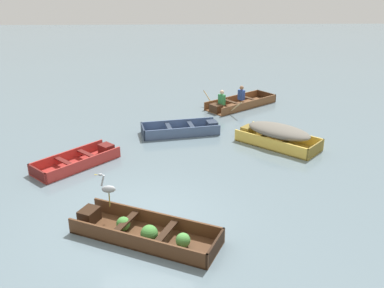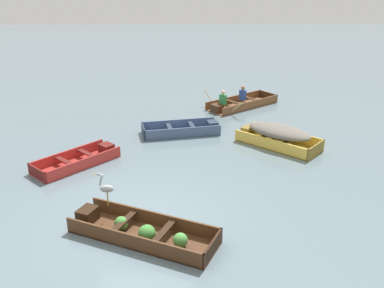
{
  "view_description": "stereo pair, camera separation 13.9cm",
  "coord_description": "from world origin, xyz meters",
  "px_view_note": "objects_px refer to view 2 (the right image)",
  "views": [
    {
      "loc": [
        0.91,
        -8.67,
        5.51
      ],
      "look_at": [
        1.33,
        4.02,
        0.35
      ],
      "focal_mm": 40.0,
      "sensor_mm": 36.0,
      "label": 1
    },
    {
      "loc": [
        1.05,
        -8.67,
        5.51
      ],
      "look_at": [
        1.33,
        4.02,
        0.35
      ],
      "focal_mm": 40.0,
      "sensor_mm": 36.0,
      "label": 2
    }
  ],
  "objects_px": {
    "skiff_yellow_mid_moored": "(278,134)",
    "rowboat_wooden_brown_with_crew": "(239,103)",
    "heron_on_dinghy": "(106,188)",
    "skiff_red_far_moored": "(80,160)",
    "dinghy_dark_varnish_foreground": "(140,231)",
    "skiff_slate_blue_near_moored": "(184,130)"
  },
  "relations": [
    {
      "from": "heron_on_dinghy",
      "to": "skiff_red_far_moored",
      "type": "bearing_deg",
      "value": 113.06
    },
    {
      "from": "dinghy_dark_varnish_foreground",
      "to": "rowboat_wooden_brown_with_crew",
      "type": "xyz_separation_m",
      "value": [
        3.4,
        9.72,
        0.03
      ]
    },
    {
      "from": "dinghy_dark_varnish_foreground",
      "to": "skiff_yellow_mid_moored",
      "type": "bearing_deg",
      "value": 51.91
    },
    {
      "from": "skiff_red_far_moored",
      "to": "rowboat_wooden_brown_with_crew",
      "type": "xyz_separation_m",
      "value": [
        5.61,
        5.76,
        0.06
      ]
    },
    {
      "from": "skiff_slate_blue_near_moored",
      "to": "rowboat_wooden_brown_with_crew",
      "type": "height_order",
      "value": "rowboat_wooden_brown_with_crew"
    },
    {
      "from": "rowboat_wooden_brown_with_crew",
      "to": "heron_on_dinghy",
      "type": "xyz_separation_m",
      "value": [
        -4.21,
        -9.04,
        0.71
      ]
    },
    {
      "from": "dinghy_dark_varnish_foreground",
      "to": "rowboat_wooden_brown_with_crew",
      "type": "bearing_deg",
      "value": 70.74
    },
    {
      "from": "skiff_slate_blue_near_moored",
      "to": "rowboat_wooden_brown_with_crew",
      "type": "distance_m",
      "value": 3.97
    },
    {
      "from": "skiff_yellow_mid_moored",
      "to": "rowboat_wooden_brown_with_crew",
      "type": "relative_size",
      "value": 0.85
    },
    {
      "from": "dinghy_dark_varnish_foreground",
      "to": "skiff_slate_blue_near_moored",
      "type": "relative_size",
      "value": 1.2
    },
    {
      "from": "skiff_yellow_mid_moored",
      "to": "heron_on_dinghy",
      "type": "height_order",
      "value": "heron_on_dinghy"
    },
    {
      "from": "rowboat_wooden_brown_with_crew",
      "to": "heron_on_dinghy",
      "type": "height_order",
      "value": "heron_on_dinghy"
    },
    {
      "from": "dinghy_dark_varnish_foreground",
      "to": "heron_on_dinghy",
      "type": "relative_size",
      "value": 4.14
    },
    {
      "from": "heron_on_dinghy",
      "to": "dinghy_dark_varnish_foreground",
      "type": "bearing_deg",
      "value": -39.83
    },
    {
      "from": "rowboat_wooden_brown_with_crew",
      "to": "skiff_red_far_moored",
      "type": "bearing_deg",
      "value": -134.22
    },
    {
      "from": "skiff_slate_blue_near_moored",
      "to": "heron_on_dinghy",
      "type": "distance_m",
      "value": 6.19
    },
    {
      "from": "dinghy_dark_varnish_foreground",
      "to": "skiff_slate_blue_near_moored",
      "type": "height_order",
      "value": "dinghy_dark_varnish_foreground"
    },
    {
      "from": "skiff_slate_blue_near_moored",
      "to": "skiff_red_far_moored",
      "type": "bearing_deg",
      "value": -141.21
    },
    {
      "from": "dinghy_dark_varnish_foreground",
      "to": "skiff_red_far_moored",
      "type": "bearing_deg",
      "value": 119.16
    },
    {
      "from": "skiff_red_far_moored",
      "to": "heron_on_dinghy",
      "type": "xyz_separation_m",
      "value": [
        1.4,
        -3.28,
        0.77
      ]
    },
    {
      "from": "skiff_slate_blue_near_moored",
      "to": "rowboat_wooden_brown_with_crew",
      "type": "bearing_deg",
      "value": 53.06
    },
    {
      "from": "skiff_slate_blue_near_moored",
      "to": "skiff_red_far_moored",
      "type": "relative_size",
      "value": 1.13
    }
  ]
}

